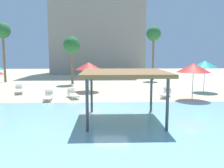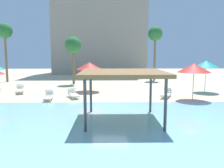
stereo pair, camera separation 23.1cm
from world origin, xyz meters
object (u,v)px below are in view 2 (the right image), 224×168
object	(u,v)px
beach_umbrella_teal_1	(206,64)
palm_tree_0	(5,32)
palm_tree_2	(73,46)
beach_umbrella_red_3	(194,68)
shade_pavilion	(123,74)
lounge_chair_3	(73,94)
palm_tree_1	(155,35)
lounge_chair_2	(20,89)
beach_umbrella_red_2	(89,66)
lounge_chair_6	(49,96)
lounge_chair_0	(166,93)

from	to	relation	value
beach_umbrella_teal_1	palm_tree_0	bearing A→B (deg)	159.16
palm_tree_0	palm_tree_2	world-z (taller)	palm_tree_0
beach_umbrella_red_3	shade_pavilion	bearing A→B (deg)	-136.55
palm_tree_2	lounge_chair_3	bearing A→B (deg)	-82.16
lounge_chair_3	palm_tree_1	size ratio (longest dim) A/B	0.28
lounge_chair_2	palm_tree_2	size ratio (longest dim) A/B	0.36
beach_umbrella_red_2	palm_tree_0	distance (m)	13.80
beach_umbrella_teal_1	lounge_chair_6	size ratio (longest dim) A/B	1.47
shade_pavilion	beach_umbrella_red_3	size ratio (longest dim) A/B	1.53
lounge_chair_2	lounge_chair_3	size ratio (longest dim) A/B	1.00
lounge_chair_0	lounge_chair_6	size ratio (longest dim) A/B	1.01
palm_tree_2	lounge_chair_0	bearing A→B (deg)	-44.21
beach_umbrella_red_2	beach_umbrella_red_3	world-z (taller)	beach_umbrella_red_3
beach_umbrella_red_2	palm_tree_1	size ratio (longest dim) A/B	0.39
palm_tree_0	beach_umbrella_teal_1	bearing A→B (deg)	-20.84
shade_pavilion	palm_tree_0	distance (m)	22.21
palm_tree_0	beach_umbrella_red_3	bearing A→B (deg)	-31.98
shade_pavilion	beach_umbrella_teal_1	world-z (taller)	beach_umbrella_teal_1
lounge_chair_3	palm_tree_1	xyz separation A→B (m)	(9.02, 12.36, 5.58)
palm_tree_0	beach_umbrella_red_2	bearing A→B (deg)	-34.72
lounge_chair_3	palm_tree_2	bearing A→B (deg)	167.06
beach_umbrella_red_2	palm_tree_2	world-z (taller)	palm_tree_2
shade_pavilion	beach_umbrella_red_2	size ratio (longest dim) A/B	1.57
beach_umbrella_red_2	lounge_chair_2	distance (m)	6.55
beach_umbrella_red_2	lounge_chair_3	xyz separation A→B (m)	(-1.08, -3.25, -2.04)
shade_pavilion	lounge_chair_6	distance (m)	7.94
lounge_chair_3	lounge_chair_0	bearing A→B (deg)	69.50
beach_umbrella_teal_1	lounge_chair_2	xyz separation A→B (m)	(-16.83, -0.28, -2.24)
shade_pavilion	lounge_chair_2	xyz separation A→B (m)	(-8.64, 8.82, -2.12)
palm_tree_1	lounge_chair_0	bearing A→B (deg)	-96.89
shade_pavilion	beach_umbrella_red_2	distance (m)	10.07
beach_umbrella_teal_1	lounge_chair_6	xyz separation A→B (m)	(-13.46, -3.56, -2.24)
palm_tree_1	palm_tree_0	bearing A→B (deg)	-175.34
shade_pavilion	lounge_chair_6	world-z (taller)	shade_pavilion
shade_pavilion	lounge_chair_2	size ratio (longest dim) A/B	2.15
palm_tree_0	lounge_chair_3	bearing A→B (deg)	-47.69
lounge_chair_2	lounge_chair_6	distance (m)	4.70
palm_tree_1	beach_umbrella_teal_1	bearing A→B (deg)	-74.39
shade_pavilion	lounge_chair_6	size ratio (longest dim) A/B	2.18
palm_tree_2	shade_pavilion	bearing A→B (deg)	-72.51
beach_umbrella_red_3	lounge_chair_6	size ratio (longest dim) A/B	1.43
lounge_chair_6	beach_umbrella_red_3	bearing A→B (deg)	81.54
shade_pavilion	palm_tree_1	size ratio (longest dim) A/B	0.61
lounge_chair_0	lounge_chair_2	size ratio (longest dim) A/B	0.99
shade_pavilion	beach_umbrella_red_2	xyz separation A→B (m)	(-2.48, 9.76, -0.08)
lounge_chair_2	palm_tree_1	distance (m)	18.19
shade_pavilion	beach_umbrella_red_3	xyz separation A→B (m)	(5.70, 5.40, -0.00)
beach_umbrella_red_3	palm_tree_0	distance (m)	22.81
lounge_chair_0	shade_pavilion	bearing A→B (deg)	-6.44
beach_umbrella_red_3	palm_tree_0	world-z (taller)	palm_tree_0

